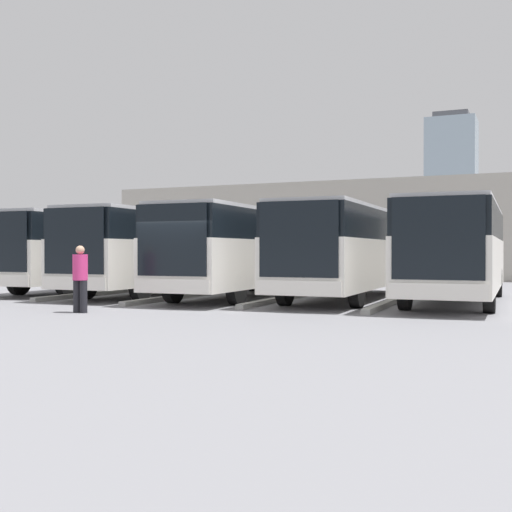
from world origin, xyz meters
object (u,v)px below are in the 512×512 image
bus_1 (348,248)px  pedestrian (80,277)px  bus_2 (246,248)px  bus_3 (163,249)px  bus_4 (97,249)px  bus_0 (457,248)px

bus_1 → pedestrian: bearing=54.1°
bus_2 → bus_3: same height
bus_4 → pedestrian: bearing=123.9°
bus_0 → bus_2: same height
bus_1 → pedestrian: size_ratio=5.95×
bus_3 → bus_4: same height
bus_1 → bus_4: size_ratio=1.00×
pedestrian → bus_4: bearing=-54.2°
bus_0 → bus_3: (10.85, 0.19, 0.00)m
bus_0 → bus_4: size_ratio=1.00×
bus_3 → pedestrian: bus_3 is taller
bus_0 → pedestrian: size_ratio=5.95×
bus_4 → bus_1: bearing=176.9°
bus_3 → pedestrian: (-1.92, 7.32, -0.78)m
bus_1 → bus_4: 10.86m
bus_2 → bus_1: bearing=-173.2°
pedestrian → bus_0: bearing=-138.8°
bus_0 → pedestrian: 11.69m
bus_1 → bus_2: (3.62, 0.48, 0.00)m
bus_1 → bus_4: same height
bus_3 → bus_2: bearing=175.5°
bus_3 → pedestrian: bearing=103.9°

